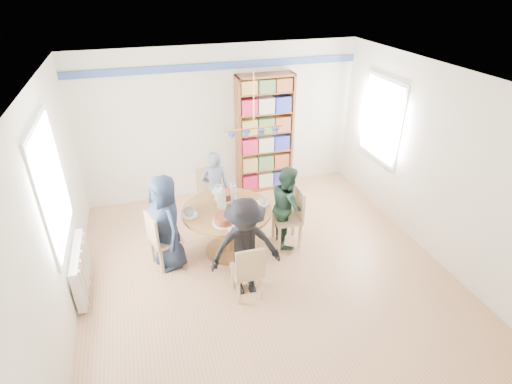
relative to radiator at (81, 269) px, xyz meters
name	(u,v)px	position (x,y,z in m)	size (l,w,h in m)	color
ground	(264,269)	(2.42, -0.30, -0.35)	(5.00, 5.00, 0.00)	tan
room_shell	(228,142)	(2.16, 0.57, 1.30)	(5.00, 5.00, 5.00)	white
radiator	(81,269)	(0.00, 0.00, 0.00)	(0.12, 1.00, 0.60)	silver
dining_table	(227,220)	(2.02, 0.25, 0.21)	(1.30, 1.30, 0.75)	brown
chair_left	(160,237)	(1.05, 0.21, 0.14)	(0.49, 0.49, 0.89)	#D2AF81
chair_right	(292,214)	(3.02, 0.21, 0.16)	(0.43, 0.43, 0.93)	#D2AF81
chair_far	(210,190)	(1.97, 1.30, 0.16)	(0.51, 0.51, 0.93)	#D2AF81
chair_near	(248,270)	(2.04, -0.79, 0.11)	(0.37, 0.37, 0.84)	#D2AF81
person_left	(167,223)	(1.16, 0.22, 0.36)	(0.69, 0.45, 1.41)	#162031
person_right	(288,206)	(2.96, 0.26, 0.29)	(0.62, 0.49, 1.28)	#183124
person_far	(215,188)	(2.03, 1.11, 0.29)	(0.47, 0.31, 1.28)	gray
person_near	(245,248)	(2.05, -0.64, 0.35)	(0.90, 0.52, 1.40)	black
bookshelf	(265,135)	(3.18, 2.04, 0.73)	(1.05, 0.31, 2.20)	brown
tableware	(224,204)	(2.00, 0.28, 0.47)	(1.29, 1.29, 0.34)	white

